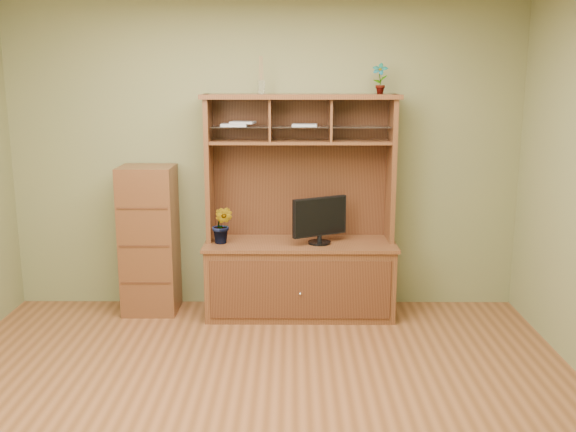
{
  "coord_description": "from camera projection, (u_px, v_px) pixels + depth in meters",
  "views": [
    {
      "loc": [
        0.24,
        -3.65,
        2.02
      ],
      "look_at": [
        0.21,
        1.2,
        0.99
      ],
      "focal_mm": 40.0,
      "sensor_mm": 36.0,
      "label": 1
    }
  ],
  "objects": [
    {
      "name": "room",
      "position": [
        250.0,
        198.0,
        3.71
      ],
      "size": [
        4.54,
        4.04,
        2.74
      ],
      "color": "brown",
      "rests_on": "ground"
    },
    {
      "name": "orchid_plant",
      "position": [
        222.0,
        225.0,
        5.43
      ],
      "size": [
        0.22,
        0.19,
        0.32
      ],
      "primitive_type": "imported",
      "rotation": [
        0.0,
        0.0,
        -0.34
      ],
      "color": "#2F561D",
      "rests_on": "media_hutch"
    },
    {
      "name": "top_plant",
      "position": [
        380.0,
        78.0,
        5.32
      ],
      "size": [
        0.16,
        0.13,
        0.26
      ],
      "primitive_type": "imported",
      "rotation": [
        0.0,
        0.0,
        -0.34
      ],
      "color": "#286322",
      "rests_on": "media_hutch"
    },
    {
      "name": "magazines",
      "position": [
        260.0,
        124.0,
        5.41
      ],
      "size": [
        0.82,
        0.19,
        0.04
      ],
      "color": "#B1B1B6",
      "rests_on": "media_hutch"
    },
    {
      "name": "media_hutch",
      "position": [
        300.0,
        255.0,
        5.57
      ],
      "size": [
        1.66,
        0.61,
        1.9
      ],
      "color": "#492914",
      "rests_on": "room"
    },
    {
      "name": "monitor",
      "position": [
        320.0,
        219.0,
        5.42
      ],
      "size": [
        0.46,
        0.28,
        0.4
      ],
      "rotation": [
        0.0,
        0.0,
        0.5
      ],
      "color": "black",
      "rests_on": "media_hutch"
    },
    {
      "name": "side_cabinet",
      "position": [
        150.0,
        240.0,
        5.59
      ],
      "size": [
        0.46,
        0.42,
        1.3
      ],
      "color": "#492914",
      "rests_on": "room"
    },
    {
      "name": "reed_diffuser",
      "position": [
        261.0,
        79.0,
        5.33
      ],
      "size": [
        0.06,
        0.06,
        0.31
      ],
      "color": "silver",
      "rests_on": "media_hutch"
    }
  ]
}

